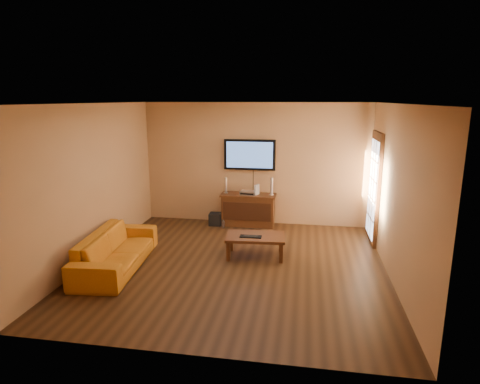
% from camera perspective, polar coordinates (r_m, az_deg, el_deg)
% --- Properties ---
extents(ground_plane, '(5.00, 5.00, 0.00)m').
position_cam_1_polar(ground_plane, '(6.95, -0.63, -10.38)').
color(ground_plane, black).
rests_on(ground_plane, ground).
extents(room_walls, '(5.00, 5.00, 5.00)m').
position_cam_1_polar(room_walls, '(7.07, 0.21, 4.30)').
color(room_walls, tan).
rests_on(room_walls, ground).
extents(french_door, '(0.07, 1.02, 2.22)m').
position_cam_1_polar(french_door, '(8.27, 18.51, 0.42)').
color(french_door, '#42210F').
rests_on(french_door, ground).
extents(media_console, '(1.21, 0.46, 0.71)m').
position_cam_1_polar(media_console, '(8.95, 1.17, -2.51)').
color(media_console, '#42210F').
rests_on(media_console, ground).
extents(television, '(1.14, 0.08, 0.68)m').
position_cam_1_polar(television, '(8.89, 1.39, 5.32)').
color(television, black).
rests_on(television, ground).
extents(coffee_table, '(1.08, 0.70, 0.40)m').
position_cam_1_polar(coffee_table, '(7.20, 2.21, -6.59)').
color(coffee_table, '#42210F').
rests_on(coffee_table, ground).
extents(sofa, '(0.79, 2.13, 0.81)m').
position_cam_1_polar(sofa, '(7.05, -17.24, -7.08)').
color(sofa, '#C77216').
rests_on(sofa, ground).
extents(speaker_left, '(0.10, 0.10, 0.36)m').
position_cam_1_polar(speaker_left, '(8.96, -2.02, 0.89)').
color(speaker_left, silver).
rests_on(speaker_left, media_console).
extents(speaker_right, '(0.11, 0.11, 0.39)m').
position_cam_1_polar(speaker_right, '(8.79, 4.52, 0.71)').
color(speaker_right, silver).
rests_on(speaker_right, media_console).
extents(av_receiver, '(0.37, 0.28, 0.08)m').
position_cam_1_polar(av_receiver, '(8.84, 1.18, -0.11)').
color(av_receiver, silver).
rests_on(av_receiver, media_console).
extents(game_console, '(0.10, 0.17, 0.23)m').
position_cam_1_polar(game_console, '(8.81, 2.41, 0.34)').
color(game_console, white).
rests_on(game_console, media_console).
extents(subwoofer, '(0.28, 0.28, 0.27)m').
position_cam_1_polar(subwoofer, '(9.04, -3.50, -3.85)').
color(subwoofer, black).
rests_on(subwoofer, ground).
extents(bottle, '(0.06, 0.06, 0.19)m').
position_cam_1_polar(bottle, '(8.84, -2.41, -4.57)').
color(bottle, white).
rests_on(bottle, ground).
extents(keyboard, '(0.38, 0.15, 0.02)m').
position_cam_1_polar(keyboard, '(7.10, 1.53, -6.33)').
color(keyboard, black).
rests_on(keyboard, coffee_table).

